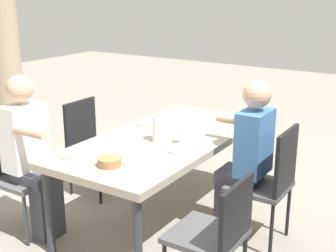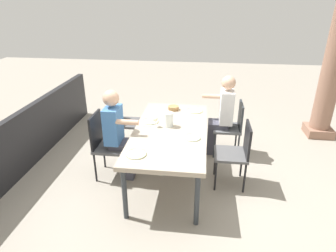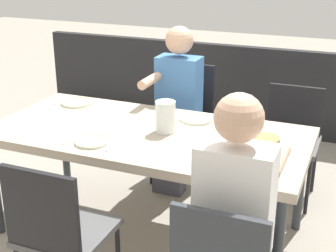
{
  "view_description": "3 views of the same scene",
  "coord_description": "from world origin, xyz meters",
  "views": [
    {
      "loc": [
        -3.1,
        -2.03,
        1.96
      ],
      "look_at": [
        0.12,
        0.04,
        0.81
      ],
      "focal_mm": 49.38,
      "sensor_mm": 36.0,
      "label": 1
    },
    {
      "loc": [
        3.59,
        0.42,
        2.44
      ],
      "look_at": [
        -0.05,
        -0.04,
        0.78
      ],
      "focal_mm": 31.06,
      "sensor_mm": 36.0,
      "label": 2
    },
    {
      "loc": [
        -1.24,
        2.66,
        1.89
      ],
      "look_at": [
        -0.15,
        0.0,
        0.8
      ],
      "focal_mm": 51.78,
      "sensor_mm": 36.0,
      "label": 3
    }
  ],
  "objects": [
    {
      "name": "chair_west_south",
      "position": [
        -0.79,
        -0.91,
        0.51
      ],
      "size": [
        0.44,
        0.44,
        0.86
      ],
      "color": "#4F4F50",
      "rests_on": "ground"
    },
    {
      "name": "plate_0",
      "position": [
        -0.73,
        0.31,
        0.76
      ],
      "size": [
        0.25,
        0.25,
        0.02
      ],
      "color": "silver",
      "rests_on": "dining_table"
    },
    {
      "name": "spoon_2",
      "position": [
        0.38,
        0.32,
        0.75
      ],
      "size": [
        0.02,
        0.17,
        0.01
      ],
      "primitive_type": "cube",
      "rotation": [
        0.0,
        0.0,
        0.02
      ],
      "color": "silver",
      "rests_on": "dining_table"
    },
    {
      "name": "chair_mid_north",
      "position": [
        0.08,
        0.92,
        0.53
      ],
      "size": [
        0.44,
        0.44,
        0.91
      ],
      "color": "#4F4F50",
      "rests_on": "ground"
    },
    {
      "name": "diner_man_white",
      "position": [
        0.09,
        -0.71,
        0.71
      ],
      "size": [
        0.35,
        0.5,
        1.31
      ],
      "color": "#3F3F4C",
      "rests_on": "ground"
    },
    {
      "name": "spoon_0",
      "position": [
        -0.58,
        0.31,
        0.75
      ],
      "size": [
        0.04,
        0.17,
        0.01
      ],
      "primitive_type": "cube",
      "rotation": [
        0.0,
        0.0,
        -0.12
      ],
      "color": "silver",
      "rests_on": "dining_table"
    },
    {
      "name": "wine_glass_1",
      "position": [
        -0.07,
        -0.22,
        0.86
      ],
      "size": [
        0.07,
        0.07,
        0.15
      ],
      "color": "white",
      "rests_on": "dining_table"
    },
    {
      "name": "ground_plane",
      "position": [
        0.0,
        0.0,
        0.0
      ],
      "size": [
        16.0,
        16.0,
        0.0
      ],
      "primitive_type": "plane",
      "color": "gray"
    },
    {
      "name": "fork_1",
      "position": [
        -0.37,
        -0.32,
        0.75
      ],
      "size": [
        0.03,
        0.17,
        0.01
      ],
      "primitive_type": "cube",
      "rotation": [
        0.0,
        0.0,
        -0.07
      ],
      "color": "silver",
      "rests_on": "dining_table"
    },
    {
      "name": "patio_railing",
      "position": [
        0.0,
        -2.19,
        0.45
      ],
      "size": [
        4.46,
        0.1,
        0.9
      ],
      "primitive_type": "cube",
      "color": "black",
      "rests_on": "ground"
    },
    {
      "name": "chair_mid_south",
      "position": [
        0.08,
        -0.92,
        0.55
      ],
      "size": [
        0.44,
        0.44,
        0.96
      ],
      "color": "#4F4F50",
      "rests_on": "ground"
    },
    {
      "name": "chair_west_north",
      "position": [
        -0.79,
        0.92,
        0.52
      ],
      "size": [
        0.44,
        0.44,
        0.89
      ],
      "color": "#5B5E61",
      "rests_on": "ground"
    },
    {
      "name": "spoon_1",
      "position": [
        -0.07,
        -0.32,
        0.75
      ],
      "size": [
        0.02,
        0.17,
        0.01
      ],
      "primitive_type": "cube",
      "rotation": [
        0.0,
        0.0,
        0.05
      ],
      "color": "silver",
      "rests_on": "dining_table"
    },
    {
      "name": "water_pitcher",
      "position": [
        -0.11,
        -0.04,
        0.84
      ],
      "size": [
        0.13,
        0.13,
        0.21
      ],
      "color": "white",
      "rests_on": "dining_table"
    },
    {
      "name": "stone_column_near",
      "position": [
        -1.72,
        2.63,
        1.5
      ],
      "size": [
        0.46,
        0.46,
        3.05
      ],
      "color": "#936B56",
      "rests_on": "ground"
    },
    {
      "name": "dining_table",
      "position": [
        0.0,
        0.0,
        0.69
      ],
      "size": [
        2.06,
        0.99,
        0.75
      ],
      "color": "tan",
      "rests_on": "ground"
    },
    {
      "name": "plate_2",
      "position": [
        0.23,
        0.32,
        0.76
      ],
      "size": [
        0.21,
        0.21,
        0.02
      ],
      "color": "white",
      "rests_on": "dining_table"
    },
    {
      "name": "bread_basket",
      "position": [
        -0.76,
        -0.04,
        0.78
      ],
      "size": [
        0.17,
        0.17,
        0.06
      ],
      "primitive_type": "cylinder",
      "color": "#9E7547",
      "rests_on": "dining_table"
    },
    {
      "name": "fork_3",
      "position": [
        0.58,
        -0.31,
        0.75
      ],
      "size": [
        0.02,
        0.17,
        0.01
      ],
      "primitive_type": "cube",
      "rotation": [
        0.0,
        0.0,
        -0.05
      ],
      "color": "silver",
      "rests_on": "dining_table"
    },
    {
      "name": "diner_woman_green",
      "position": [
        -0.8,
        0.74,
        0.71
      ],
      "size": [
        0.35,
        0.5,
        1.32
      ],
      "color": "#3F3F4C",
      "rests_on": "ground"
    },
    {
      "name": "fork_2",
      "position": [
        0.08,
        0.32,
        0.75
      ],
      "size": [
        0.02,
        0.17,
        0.01
      ],
      "primitive_type": "cube",
      "rotation": [
        0.0,
        0.0,
        -0.05
      ],
      "color": "silver",
      "rests_on": "dining_table"
    },
    {
      "name": "plate_3",
      "position": [
        0.73,
        -0.31,
        0.76
      ],
      "size": [
        0.24,
        0.24,
        0.02
      ],
      "color": "silver",
      "rests_on": "dining_table"
    },
    {
      "name": "fork_0",
      "position": [
        -0.88,
        0.31,
        0.75
      ],
      "size": [
        0.03,
        0.17,
        0.01
      ],
      "primitive_type": "cube",
      "rotation": [
        0.0,
        0.0,
        0.09
      ],
      "color": "silver",
      "rests_on": "dining_table"
    },
    {
      "name": "spoon_3",
      "position": [
        0.88,
        -0.31,
        0.75
      ],
      "size": [
        0.03,
        0.17,
        0.01
      ],
      "primitive_type": "cube",
      "rotation": [
        0.0,
        0.0,
        0.06
      ],
      "color": "silver",
      "rests_on": "dining_table"
    },
    {
      "name": "plate_1",
      "position": [
        -0.22,
        -0.32,
        0.76
      ],
      "size": [
        0.23,
        0.23,
        0.02
      ],
      "color": "white",
      "rests_on": "dining_table"
    }
  ]
}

